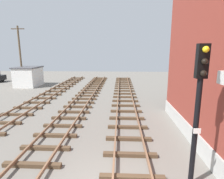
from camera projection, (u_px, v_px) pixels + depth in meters
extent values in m
cube|color=#4C3826|center=(132.00, 178.00, 6.92)|extent=(2.50, 0.24, 0.18)
cube|color=#4C3826|center=(130.00, 155.00, 8.47)|extent=(2.50, 0.24, 0.18)
cube|color=#4C3826|center=(129.00, 139.00, 10.02)|extent=(2.50, 0.24, 0.18)
cube|color=#4C3826|center=(128.00, 127.00, 11.57)|extent=(2.50, 0.24, 0.18)
cube|color=#4C3826|center=(127.00, 118.00, 13.12)|extent=(2.50, 0.24, 0.18)
cube|color=#4C3826|center=(126.00, 111.00, 14.67)|extent=(2.50, 0.24, 0.18)
cube|color=#4C3826|center=(126.00, 106.00, 16.22)|extent=(2.50, 0.24, 0.18)
cube|color=#4C3826|center=(125.00, 101.00, 17.77)|extent=(2.50, 0.24, 0.18)
cube|color=#4C3826|center=(125.00, 97.00, 19.32)|extent=(2.50, 0.24, 0.18)
cube|color=#4C3826|center=(125.00, 94.00, 20.88)|extent=(2.50, 0.24, 0.18)
cube|color=#4C3826|center=(124.00, 91.00, 22.43)|extent=(2.50, 0.24, 0.18)
cube|color=#4C3826|center=(124.00, 88.00, 23.98)|extent=(2.50, 0.24, 0.18)
cube|color=#4C3826|center=(124.00, 86.00, 25.53)|extent=(2.50, 0.24, 0.18)
cube|color=#4C3826|center=(124.00, 84.00, 27.08)|extent=(2.50, 0.24, 0.18)
cube|color=#4C3826|center=(124.00, 82.00, 28.63)|extent=(2.50, 0.24, 0.18)
cube|color=#4C3826|center=(123.00, 81.00, 30.18)|extent=(2.50, 0.24, 0.18)
cube|color=#4C3826|center=(123.00, 79.00, 31.73)|extent=(2.50, 0.24, 0.18)
cube|color=#4C3826|center=(123.00, 78.00, 33.28)|extent=(2.50, 0.24, 0.18)
cube|color=#4C3826|center=(32.00, 165.00, 7.70)|extent=(2.50, 0.24, 0.18)
cube|color=#4C3826|center=(45.00, 148.00, 9.06)|extent=(2.50, 0.24, 0.18)
cube|color=#4C3826|center=(55.00, 135.00, 10.42)|extent=(2.50, 0.24, 0.18)
cube|color=#4C3826|center=(63.00, 126.00, 11.78)|extent=(2.50, 0.24, 0.18)
cube|color=#4C3826|center=(69.00, 118.00, 13.14)|extent=(2.50, 0.24, 0.18)
cube|color=#4C3826|center=(74.00, 112.00, 14.51)|extent=(2.50, 0.24, 0.18)
cube|color=#4C3826|center=(78.00, 107.00, 15.87)|extent=(2.50, 0.24, 0.18)
cube|color=#4C3826|center=(81.00, 102.00, 17.23)|extent=(2.50, 0.24, 0.18)
cube|color=#4C3826|center=(84.00, 99.00, 18.59)|extent=(2.50, 0.24, 0.18)
cube|color=#4C3826|center=(87.00, 96.00, 19.95)|extent=(2.50, 0.24, 0.18)
cube|color=#4C3826|center=(89.00, 93.00, 21.32)|extent=(2.50, 0.24, 0.18)
cube|color=#4C3826|center=(91.00, 90.00, 22.68)|extent=(2.50, 0.24, 0.18)
cube|color=#4C3826|center=(92.00, 88.00, 24.04)|extent=(2.50, 0.24, 0.18)
cube|color=#4C3826|center=(94.00, 86.00, 25.40)|extent=(2.50, 0.24, 0.18)
cube|color=#4C3826|center=(95.00, 85.00, 26.76)|extent=(2.50, 0.24, 0.18)
cube|color=#4C3826|center=(97.00, 83.00, 28.13)|extent=(2.50, 0.24, 0.18)
cube|color=#4C3826|center=(98.00, 82.00, 29.49)|extent=(2.50, 0.24, 0.18)
cube|color=#4C3826|center=(99.00, 80.00, 30.85)|extent=(2.50, 0.24, 0.18)
cube|color=#4C3826|center=(100.00, 79.00, 32.21)|extent=(2.50, 0.24, 0.18)
cube|color=#4C3826|center=(100.00, 78.00, 33.57)|extent=(2.50, 0.24, 0.18)
cube|color=#4C3826|center=(3.00, 123.00, 12.28)|extent=(2.50, 0.24, 0.18)
cube|color=#4C3826|center=(17.00, 114.00, 13.92)|extent=(2.50, 0.24, 0.18)
cube|color=#4C3826|center=(28.00, 108.00, 15.56)|extent=(2.50, 0.24, 0.18)
cube|color=#4C3826|center=(37.00, 103.00, 17.20)|extent=(2.50, 0.24, 0.18)
cube|color=#4C3826|center=(44.00, 98.00, 18.85)|extent=(2.50, 0.24, 0.18)
cube|color=#4C3826|center=(50.00, 94.00, 20.49)|extent=(2.50, 0.24, 0.18)
cube|color=#4C3826|center=(56.00, 91.00, 22.13)|extent=(2.50, 0.24, 0.18)
cube|color=#4C3826|center=(60.00, 89.00, 23.77)|extent=(2.50, 0.24, 0.18)
cube|color=#4C3826|center=(64.00, 86.00, 25.42)|extent=(2.50, 0.24, 0.18)
cube|color=#4C3826|center=(67.00, 84.00, 27.06)|extent=(2.50, 0.24, 0.18)
cube|color=#4C3826|center=(70.00, 82.00, 28.70)|extent=(2.50, 0.24, 0.18)
cube|color=#4C3826|center=(73.00, 81.00, 30.34)|extent=(2.50, 0.24, 0.18)
cube|color=#4C3826|center=(76.00, 79.00, 31.99)|extent=(2.50, 0.24, 0.18)
cube|color=#4C3826|center=(78.00, 78.00, 33.63)|extent=(2.50, 0.24, 0.18)
cylinder|color=black|center=(195.00, 135.00, 6.31)|extent=(0.18, 0.18, 3.93)
cube|color=black|center=(202.00, 61.00, 5.80)|extent=(0.36, 0.24, 1.10)
sphere|color=yellow|center=(206.00, 49.00, 5.55)|extent=(0.20, 0.20, 0.20)
sphere|color=black|center=(205.00, 61.00, 5.62)|extent=(0.20, 0.20, 0.20)
sphere|color=black|center=(203.00, 73.00, 5.70)|extent=(0.20, 0.20, 0.20)
cube|color=white|center=(197.00, 131.00, 6.13)|extent=(0.24, 0.03, 0.18)
cube|color=#B2B2AD|center=(199.00, 145.00, 8.63)|extent=(0.08, 13.04, 0.90)
cube|color=silver|center=(29.00, 77.00, 25.78)|extent=(2.80, 3.60, 2.60)
cube|color=#4C4C51|center=(28.00, 67.00, 25.50)|extent=(3.00, 3.80, 0.16)
cube|color=brown|center=(19.00, 79.00, 25.91)|extent=(0.06, 0.90, 2.00)
cylinder|color=black|center=(2.00, 79.00, 30.26)|extent=(0.64, 0.24, 0.64)
cylinder|color=brown|center=(20.00, 57.00, 25.19)|extent=(0.24, 0.24, 8.22)
cube|color=#4C3D2D|center=(18.00, 29.00, 24.45)|extent=(1.80, 0.12, 0.12)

